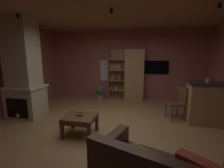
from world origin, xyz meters
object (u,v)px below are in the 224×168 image
at_px(wall_mounted_tv, 156,67).
at_px(potted_floor_plant, 100,93).
at_px(table_book_2, 80,112).
at_px(stone_fireplace, 23,74).
at_px(coffee_table, 80,120).
at_px(kitchen_bar_counter, 216,104).
at_px(table_book_1, 80,114).
at_px(dining_chair, 178,101).
at_px(table_book_0, 80,115).
at_px(bookshelf_cabinet, 132,76).
at_px(tissue_box, 209,80).

bearing_deg(wall_mounted_tv, potted_floor_plant, -167.16).
bearing_deg(table_book_2, stone_fireplace, 161.27).
bearing_deg(coffee_table, kitchen_bar_counter, 21.10).
relative_size(coffee_table, table_book_1, 6.23).
bearing_deg(dining_chair, table_book_0, -149.24).
xyz_separation_m(coffee_table, table_book_1, (-0.01, 0.01, 0.13)).
bearing_deg(coffee_table, bookshelf_cabinet, 73.21).
relative_size(tissue_box, potted_floor_plant, 0.21).
xyz_separation_m(stone_fireplace, dining_chair, (4.30, 0.66, -0.72)).
bearing_deg(dining_chair, bookshelf_cabinet, 130.69).
height_order(kitchen_bar_counter, table_book_2, kitchen_bar_counter).
bearing_deg(bookshelf_cabinet, dining_chair, -49.31).
bearing_deg(potted_floor_plant, coffee_table, -83.17).
height_order(bookshelf_cabinet, table_book_2, bookshelf_cabinet).
xyz_separation_m(stone_fireplace, potted_floor_plant, (1.65, 2.02, -0.95)).
height_order(dining_chair, potted_floor_plant, dining_chair).
relative_size(dining_chair, wall_mounted_tv, 0.99).
height_order(bookshelf_cabinet, potted_floor_plant, bookshelf_cabinet).
bearing_deg(kitchen_bar_counter, potted_floor_plant, 157.17).
relative_size(table_book_0, table_book_2, 0.93).
height_order(bookshelf_cabinet, tissue_box, bookshelf_cabinet).
height_order(kitchen_bar_counter, wall_mounted_tv, wall_mounted_tv).
bearing_deg(potted_floor_plant, dining_chair, -27.18).
distance_m(bookshelf_cabinet, table_book_1, 3.18).
xyz_separation_m(bookshelf_cabinet, coffee_table, (-0.91, -3.02, -0.63)).
xyz_separation_m(stone_fireplace, coffee_table, (1.98, -0.72, -0.89)).
bearing_deg(table_book_1, potted_floor_plant, 96.67).
distance_m(stone_fireplace, wall_mounted_tv, 4.55).
xyz_separation_m(potted_floor_plant, wall_mounted_tv, (2.15, 0.49, 1.01)).
xyz_separation_m(coffee_table, dining_chair, (2.32, 1.38, 0.17)).
relative_size(tissue_box, wall_mounted_tv, 0.13).
relative_size(bookshelf_cabinet, tissue_box, 16.60).
bearing_deg(kitchen_bar_counter, table_book_2, -160.03).
distance_m(bookshelf_cabinet, dining_chair, 2.21).
bearing_deg(dining_chair, table_book_2, -150.69).
bearing_deg(stone_fireplace, table_book_2, -18.73).
bearing_deg(dining_chair, stone_fireplace, -171.29).
bearing_deg(potted_floor_plant, wall_mounted_tv, 12.84).
xyz_separation_m(table_book_2, dining_chair, (2.35, 1.32, 0.01)).
xyz_separation_m(kitchen_bar_counter, wall_mounted_tv, (-1.40, 1.98, 0.76)).
bearing_deg(stone_fireplace, table_book_1, -19.77).
relative_size(stone_fireplace, potted_floor_plant, 4.92).
bearing_deg(kitchen_bar_counter, stone_fireplace, -174.27).
distance_m(dining_chair, potted_floor_plant, 2.98).
bearing_deg(table_book_1, dining_chair, 30.41).
xyz_separation_m(table_book_1, wall_mounted_tv, (1.83, 3.21, 0.82)).
relative_size(kitchen_bar_counter, dining_chair, 1.58).
relative_size(stone_fireplace, kitchen_bar_counter, 1.89).
height_order(dining_chair, wall_mounted_tv, wall_mounted_tv).
relative_size(dining_chair, potted_floor_plant, 1.64).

